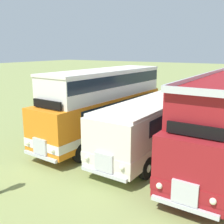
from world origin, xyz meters
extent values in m
cube|color=orange|center=(-10.67, 0.32, 1.70)|extent=(3.08, 10.37, 2.30)
cube|color=white|center=(-10.67, 0.32, 1.10)|extent=(3.13, 10.41, 0.44)
cube|color=#19232D|center=(-10.64, 0.72, 2.30)|extent=(2.98, 7.98, 0.76)
cube|color=#19232D|center=(-10.96, -4.73, 2.35)|extent=(2.20, 0.23, 0.90)
cube|color=silver|center=(-10.96, -4.84, 1.10)|extent=(0.91, 0.17, 0.80)
cube|color=silver|center=(-10.96, -4.87, 0.60)|extent=(2.30, 0.27, 0.16)
sphere|color=#EAEACC|center=(-10.07, -4.91, 1.10)|extent=(0.22, 0.22, 0.22)
sphere|color=#EAEACC|center=(-11.86, -4.80, 1.10)|extent=(0.22, 0.22, 0.22)
cube|color=white|center=(-10.65, 0.57, 3.60)|extent=(2.93, 9.47, 1.50)
cube|color=white|center=(-10.65, 0.57, 4.42)|extent=(3.00, 9.57, 0.14)
cube|color=#19232D|center=(-10.65, 0.57, 3.90)|extent=(2.97, 9.37, 0.68)
cube|color=black|center=(-10.93, -4.24, 3.10)|extent=(1.90, 0.23, 0.40)
cylinder|color=black|center=(-9.72, -3.26, 0.52)|extent=(0.34, 1.05, 1.04)
cylinder|color=silver|center=(-9.57, -3.27, 0.52)|extent=(0.04, 0.36, 0.36)
cylinder|color=black|center=(-12.02, -3.13, 0.52)|extent=(0.34, 1.05, 1.04)
cylinder|color=silver|center=(-12.17, -3.12, 0.52)|extent=(0.04, 0.36, 0.36)
cylinder|color=black|center=(-9.33, 3.57, 0.52)|extent=(0.34, 1.05, 1.04)
cylinder|color=silver|center=(-9.18, 3.56, 0.52)|extent=(0.04, 0.36, 0.36)
cylinder|color=black|center=(-11.62, 3.70, 0.52)|extent=(0.34, 1.05, 1.04)
cylinder|color=silver|center=(-11.77, 3.71, 0.52)|extent=(0.04, 0.36, 0.36)
cube|color=silver|center=(-7.11, 0.38, 1.70)|extent=(2.81, 10.29, 2.30)
cube|color=silver|center=(-7.11, 0.38, 1.10)|extent=(2.85, 10.33, 0.44)
cube|color=#19232D|center=(-7.10, 0.78, 2.30)|extent=(2.77, 7.89, 0.76)
cube|color=#19232D|center=(-7.27, -4.66, 2.35)|extent=(2.20, 0.17, 0.90)
cube|color=silver|center=(-7.27, -4.77, 1.10)|extent=(0.90, 0.15, 0.80)
cube|color=silver|center=(-7.27, -4.80, 0.60)|extent=(2.30, 0.21, 0.16)
sphere|color=#EAEACC|center=(-6.37, -4.81, 1.10)|extent=(0.22, 0.22, 0.22)
sphere|color=#EAEACC|center=(-8.17, -4.76, 1.10)|extent=(0.22, 0.22, 0.22)
cube|color=silver|center=(-7.11, 0.38, 2.92)|extent=(2.76, 9.89, 0.14)
cylinder|color=black|center=(-6.07, -3.16, 0.52)|extent=(0.31, 1.05, 1.04)
cylinder|color=silver|center=(-5.92, -3.16, 0.52)|extent=(0.03, 0.36, 0.36)
cylinder|color=black|center=(-8.37, -3.09, 0.52)|extent=(0.31, 1.05, 1.04)
cylinder|color=silver|center=(-8.52, -3.08, 0.52)|extent=(0.03, 0.36, 0.36)
cylinder|color=black|center=(-5.86, 3.66, 0.52)|extent=(0.31, 1.05, 1.04)
cylinder|color=silver|center=(-5.71, 3.65, 0.52)|extent=(0.03, 0.36, 0.36)
cylinder|color=black|center=(-8.16, 3.73, 0.52)|extent=(0.31, 1.05, 1.04)
cylinder|color=silver|center=(-8.31, 3.73, 0.52)|extent=(0.03, 0.36, 0.36)
cube|color=maroon|center=(-3.56, 0.36, 1.70)|extent=(2.68, 11.45, 2.30)
cube|color=maroon|center=(-3.56, 0.36, 1.10)|extent=(2.72, 11.49, 0.44)
cube|color=#19232D|center=(-3.64, -5.28, 2.35)|extent=(2.20, 0.13, 0.90)
cube|color=silver|center=(-3.65, -5.39, 1.10)|extent=(0.90, 0.13, 0.80)
cube|color=silver|center=(-3.65, -5.42, 0.60)|extent=(2.30, 0.18, 0.16)
sphere|color=#EAEACC|center=(-2.75, -5.41, 1.10)|extent=(0.22, 0.22, 0.22)
sphere|color=#EAEACC|center=(-4.55, -5.39, 1.10)|extent=(0.22, 0.22, 0.22)
cube|color=silver|center=(-3.64, -4.84, 4.40)|extent=(2.40, 0.14, 0.24)
cube|color=silver|center=(-4.75, 0.63, 4.40)|extent=(0.26, 10.51, 0.24)
cube|color=black|center=(-3.64, -4.79, 3.10)|extent=(1.90, 0.15, 0.40)
cylinder|color=black|center=(-4.77, -3.72, 0.52)|extent=(0.30, 1.04, 1.04)
cylinder|color=silver|center=(-4.92, -3.72, 0.52)|extent=(0.03, 0.36, 0.36)
cylinder|color=black|center=(-4.64, 4.29, 0.52)|extent=(0.30, 1.04, 1.04)
cylinder|color=silver|center=(-4.79, 4.29, 0.52)|extent=(0.03, 0.36, 0.36)
camera|label=1|loc=(-1.42, -13.49, 5.74)|focal=43.29mm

